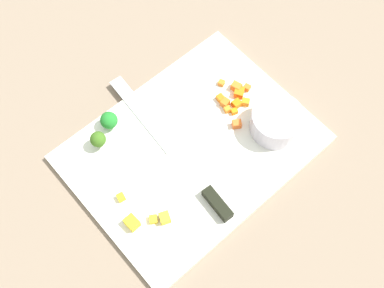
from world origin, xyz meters
TOP-DOWN VIEW (x-y plane):
  - ground_plane at (0.00, 0.00)m, footprint 4.00×4.00m
  - cutting_board at (0.00, 0.00)m, footprint 0.41×0.31m
  - prep_bowl at (-0.14, 0.07)m, footprint 0.09×0.09m
  - chef_knife at (0.03, 0.03)m, footprint 0.05×0.34m
  - carrot_dice_0 at (-0.13, 0.00)m, footprint 0.02×0.02m
  - carrot_dice_1 at (-0.10, 0.00)m, footprint 0.01×0.01m
  - carrot_dice_2 at (-0.10, -0.02)m, footprint 0.02×0.02m
  - carrot_dice_3 at (-0.13, -0.06)m, footprint 0.01×0.01m
  - carrot_dice_4 at (-0.12, -0.01)m, footprint 0.02×0.01m
  - carrot_dice_5 at (-0.09, 0.02)m, footprint 0.02×0.02m
  - carrot_dice_6 at (-0.14, -0.03)m, footprint 0.02×0.02m
  - carrot_dice_7 at (-0.10, -0.01)m, footprint 0.01×0.01m
  - carrot_dice_8 at (-0.10, -0.04)m, footprint 0.01×0.01m
  - carrot_dice_9 at (-0.15, -0.02)m, footprint 0.01×0.01m
  - carrot_dice_10 at (-0.14, -0.02)m, footprint 0.03×0.02m
  - pepper_dice_0 at (0.16, 0.04)m, footprint 0.02×0.02m
  - pepper_dice_1 at (0.14, 0.06)m, footprint 0.02×0.02m
  - pepper_dice_2 at (0.15, -0.01)m, footprint 0.01×0.01m
  - pepper_dice_3 at (0.12, 0.07)m, footprint 0.02×0.02m
  - broccoli_floret_0 at (0.08, -0.13)m, footprint 0.03×0.03m
  - broccoli_floret_1 at (0.12, -0.11)m, footprint 0.03×0.03m

SIDE VIEW (x-z plane):
  - ground_plane at x=0.00m, z-range 0.00..0.00m
  - cutting_board at x=0.00m, z-range 0.00..0.01m
  - carrot_dice_3 at x=-0.13m, z-range 0.01..0.02m
  - pepper_dice_1 at x=0.14m, z-range 0.01..0.02m
  - carrot_dice_9 at x=-0.15m, z-range 0.01..0.02m
  - carrot_dice_1 at x=-0.10m, z-range 0.01..0.02m
  - carrot_dice_7 at x=-0.10m, z-range 0.01..0.02m
  - pepper_dice_2 at x=0.15m, z-range 0.01..0.02m
  - carrot_dice_8 at x=-0.10m, z-range 0.01..0.02m
  - carrot_dice_0 at x=-0.13m, z-range 0.01..0.02m
  - carrot_dice_4 at x=-0.12m, z-range 0.01..0.02m
  - chef_knife at x=0.03m, z-range 0.01..0.03m
  - carrot_dice_2 at x=-0.10m, z-range 0.01..0.03m
  - carrot_dice_10 at x=-0.14m, z-range 0.01..0.03m
  - carrot_dice_5 at x=-0.09m, z-range 0.01..0.03m
  - carrot_dice_6 at x=-0.14m, z-range 0.01..0.03m
  - pepper_dice_3 at x=0.12m, z-range 0.01..0.03m
  - pepper_dice_0 at x=0.16m, z-range 0.01..0.03m
  - broccoli_floret_0 at x=0.08m, z-range 0.01..0.05m
  - broccoli_floret_1 at x=0.12m, z-range 0.02..0.05m
  - prep_bowl at x=-0.14m, z-range 0.01..0.06m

